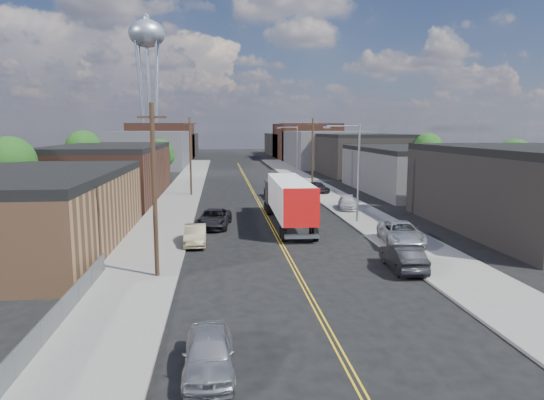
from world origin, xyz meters
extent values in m
plane|color=black|center=(0.00, 60.00, 0.00)|extent=(260.00, 260.00, 0.00)
cube|color=gold|center=(0.00, 45.00, 0.01)|extent=(0.32, 120.00, 0.01)
cube|color=slate|center=(-9.50, 45.00, 0.07)|extent=(5.00, 140.00, 0.15)
cube|color=slate|center=(9.50, 45.00, 0.07)|extent=(5.00, 140.00, 0.15)
cube|color=brown|center=(-18.00, 18.00, 2.50)|extent=(12.00, 22.00, 5.00)
cube|color=black|center=(-18.00, 18.00, 5.30)|extent=(12.00, 22.00, 0.60)
cube|color=#44241B|center=(-18.00, 44.00, 3.00)|extent=(12.00, 26.00, 6.00)
cube|color=black|center=(-18.00, 44.00, 6.30)|extent=(12.00, 26.00, 0.60)
cube|color=black|center=(22.00, 20.00, 3.25)|extent=(14.00, 22.00, 6.50)
cube|color=black|center=(22.00, 20.00, 6.80)|extent=(14.00, 22.00, 0.60)
cube|color=navy|center=(15.20, 20.00, 3.60)|extent=(0.30, 20.00, 0.80)
cube|color=#353538|center=(22.00, 46.00, 2.75)|extent=(14.00, 24.00, 5.50)
cube|color=black|center=(22.00, 46.00, 5.80)|extent=(14.00, 24.00, 0.60)
cube|color=black|center=(22.00, 72.00, 3.50)|extent=(14.00, 22.00, 7.00)
cube|color=black|center=(22.00, 72.00, 7.30)|extent=(14.00, 22.00, 0.60)
cube|color=#353538|center=(-20.00, 95.00, 4.00)|extent=(16.00, 30.00, 8.00)
cube|color=#353538|center=(20.00, 95.00, 4.00)|extent=(16.00, 30.00, 8.00)
cube|color=#44241B|center=(-20.00, 120.00, 5.00)|extent=(16.00, 26.00, 10.00)
cube|color=#44241B|center=(20.00, 120.00, 5.00)|extent=(16.00, 26.00, 10.00)
cube|color=black|center=(-20.00, 140.00, 3.50)|extent=(16.00, 40.00, 7.00)
cube|color=black|center=(20.00, 140.00, 3.50)|extent=(16.00, 40.00, 7.00)
cylinder|color=gray|center=(-22.00, 110.00, 15.00)|extent=(0.80, 0.80, 30.00)
cylinder|color=gray|center=(-23.76, 108.24, 15.00)|extent=(1.94, 1.94, 29.98)
cylinder|color=gray|center=(-20.24, 108.24, 15.00)|extent=(1.94, 1.94, 29.98)
cylinder|color=gray|center=(-23.76, 111.76, 15.00)|extent=(1.94, 1.94, 29.98)
cylinder|color=gray|center=(-20.24, 111.76, 15.00)|extent=(1.94, 1.94, 29.98)
ellipsoid|color=#9EA8B2|center=(-22.00, 110.00, 32.00)|extent=(9.00, 9.00, 6.75)
cylinder|color=#9EA8B2|center=(-22.00, 110.00, 35.60)|extent=(1.60, 1.60, 1.20)
cone|color=#9EA8B2|center=(-22.00, 110.00, 36.50)|extent=(1.80, 1.80, 0.80)
cylinder|color=gray|center=(8.00, 25.00, 4.50)|extent=(0.18, 0.18, 9.00)
cylinder|color=gray|center=(6.50, 25.00, 8.80)|extent=(3.00, 0.12, 0.12)
cube|color=gray|center=(5.00, 25.00, 8.70)|extent=(0.60, 0.25, 0.18)
cylinder|color=gray|center=(8.00, 60.00, 4.50)|extent=(0.18, 0.18, 9.00)
cylinder|color=gray|center=(6.50, 60.00, 8.80)|extent=(3.00, 0.12, 0.12)
cube|color=gray|center=(5.00, 60.00, 8.70)|extent=(0.60, 0.25, 0.18)
cylinder|color=black|center=(-8.20, 10.00, 5.00)|extent=(0.26, 0.26, 10.00)
cube|color=black|center=(-8.20, 10.00, 9.20)|extent=(1.60, 0.12, 0.12)
cylinder|color=black|center=(-8.20, 45.00, 5.00)|extent=(0.26, 0.26, 10.00)
cube|color=black|center=(-8.20, 45.00, 9.20)|extent=(1.60, 0.12, 0.12)
cylinder|color=black|center=(8.20, 48.00, 5.00)|extent=(0.26, 0.26, 10.00)
cube|color=black|center=(8.20, 48.00, 9.20)|extent=(1.60, 0.12, 0.12)
cube|color=slate|center=(-11.50, 3.50, 0.60)|extent=(0.02, 16.00, 1.20)
cube|color=slate|center=(-11.50, 3.50, 1.20)|extent=(0.05, 16.00, 0.05)
cylinder|color=black|center=(-24.00, 30.00, 2.12)|extent=(0.36, 0.36, 4.25)
sphere|color=#123A0F|center=(-24.00, 30.00, 5.53)|extent=(4.76, 4.76, 4.76)
sphere|color=#123A0F|center=(-23.40, 30.30, 4.68)|extent=(3.74, 3.74, 3.74)
sphere|color=#123A0F|center=(-24.50, 29.60, 4.93)|extent=(3.40, 3.40, 3.40)
cylinder|color=black|center=(-24.00, 55.00, 2.25)|extent=(0.36, 0.36, 4.50)
sphere|color=#123A0F|center=(-24.00, 55.00, 5.85)|extent=(5.04, 5.04, 5.04)
sphere|color=#123A0F|center=(-23.40, 55.30, 4.95)|extent=(3.96, 3.96, 3.96)
sphere|color=#123A0F|center=(-24.50, 54.60, 5.22)|extent=(3.60, 3.60, 3.60)
cylinder|color=black|center=(-14.00, 62.00, 1.88)|extent=(0.36, 0.36, 3.75)
sphere|color=#123A0F|center=(-14.00, 62.00, 4.88)|extent=(4.20, 4.20, 4.20)
sphere|color=#123A0F|center=(-13.40, 62.30, 4.12)|extent=(3.30, 3.30, 3.30)
sphere|color=#123A0F|center=(-14.50, 61.60, 4.35)|extent=(3.00, 3.00, 3.00)
cylinder|color=black|center=(30.00, 36.00, 2.00)|extent=(0.36, 0.36, 4.00)
sphere|color=#123A0F|center=(30.00, 36.00, 5.20)|extent=(4.48, 4.48, 4.48)
sphere|color=#123A0F|center=(30.60, 36.30, 4.40)|extent=(3.52, 3.52, 3.52)
sphere|color=#123A0F|center=(29.50, 35.60, 4.64)|extent=(3.20, 3.20, 3.20)
cylinder|color=black|center=(30.00, 60.00, 2.12)|extent=(0.36, 0.36, 4.25)
sphere|color=#123A0F|center=(30.00, 60.00, 5.53)|extent=(4.76, 4.76, 4.76)
sphere|color=#123A0F|center=(30.60, 60.30, 4.68)|extent=(3.74, 3.74, 3.74)
sphere|color=#123A0F|center=(29.50, 59.60, 4.93)|extent=(3.40, 3.40, 3.40)
cube|color=silver|center=(1.50, 23.66, 2.73)|extent=(2.95, 12.64, 2.94)
cube|color=#AC0E0D|center=(1.50, 17.36, 2.73)|extent=(2.75, 0.17, 2.96)
cube|color=gray|center=(1.50, 17.36, 0.58)|extent=(2.60, 0.64, 0.25)
cube|color=black|center=(1.50, 31.42, 1.63)|extent=(2.68, 3.40, 3.25)
cylinder|color=black|center=(1.50, 18.76, 0.52)|extent=(2.75, 1.10, 1.05)
cylinder|color=black|center=(1.50, 31.42, 0.52)|extent=(2.64, 1.10, 1.05)
imported|color=#9A9C9F|center=(-5.00, -1.43, 0.76)|extent=(1.82, 4.46, 1.51)
imported|color=#9A8D64|center=(-6.40, 18.00, 0.73)|extent=(1.63, 4.48, 1.47)
imported|color=black|center=(-5.08, 24.30, 0.79)|extent=(3.33, 5.97, 1.58)
imported|color=black|center=(6.53, 10.00, 0.80)|extent=(1.98, 4.94, 1.60)
imported|color=#B2B5B7|center=(8.70, 16.00, 0.96)|extent=(3.45, 6.14, 1.62)
imported|color=#BABABA|center=(8.89, 31.83, 0.79)|extent=(2.51, 4.64, 1.28)
imported|color=black|center=(8.39, 45.28, 0.89)|extent=(3.04, 4.66, 1.47)
imported|color=black|center=(2.57, 42.00, 0.80)|extent=(2.88, 5.83, 1.59)
camera|label=1|loc=(-4.52, -17.66, 8.56)|focal=32.00mm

